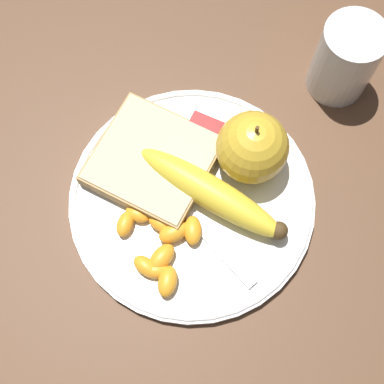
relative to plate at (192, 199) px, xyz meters
name	(u,v)px	position (x,y,z in m)	size (l,w,h in m)	color
ground_plane	(192,202)	(0.00, 0.00, -0.01)	(3.00, 3.00, 0.00)	brown
plate	(192,199)	(0.00, 0.00, 0.00)	(0.26, 0.26, 0.01)	white
juice_glass	(344,61)	(-0.09, -0.21, 0.04)	(0.07, 0.07, 0.09)	silver
apple	(252,148)	(-0.04, -0.06, 0.04)	(0.08, 0.08, 0.08)	gold
banana	(212,193)	(-0.02, -0.01, 0.02)	(0.18, 0.06, 0.03)	yellow
bread_slice	(153,161)	(0.05, -0.02, 0.02)	(0.13, 0.12, 0.02)	#AB8751
fork	(177,202)	(0.01, 0.01, 0.01)	(0.19, 0.10, 0.00)	silver
jam_packet	(205,133)	(0.02, -0.07, 0.01)	(0.04, 0.03, 0.02)	white
orange_segment_0	(157,271)	(0.00, 0.09, 0.01)	(0.03, 0.03, 0.02)	orange
orange_segment_1	(146,266)	(0.01, 0.09, 0.01)	(0.03, 0.02, 0.02)	orange
orange_segment_2	(168,281)	(-0.02, 0.09, 0.01)	(0.03, 0.04, 0.02)	orange
orange_segment_3	(166,259)	(0.00, 0.07, 0.01)	(0.03, 0.04, 0.02)	orange
orange_segment_4	(172,231)	(0.00, 0.04, 0.01)	(0.04, 0.04, 0.02)	orange
orange_segment_5	(160,223)	(0.02, 0.04, 0.01)	(0.03, 0.02, 0.02)	orange
orange_segment_6	(137,214)	(0.04, 0.04, 0.01)	(0.03, 0.02, 0.01)	orange
orange_segment_7	(193,230)	(-0.02, 0.03, 0.01)	(0.03, 0.04, 0.02)	orange
orange_segment_8	(125,224)	(0.05, 0.06, 0.01)	(0.02, 0.03, 0.02)	orange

